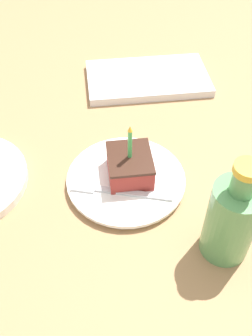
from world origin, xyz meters
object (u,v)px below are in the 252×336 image
plate (126,180)px  marble_board (148,78)px  cake_slice (130,165)px  fork (114,191)px  bottle (232,219)px

plate → marble_board: marble_board is taller
plate → cake_slice: bearing=32.3°
fork → bottle: size_ratio=0.94×
plate → marble_board: 0.35m
plate → fork: (-0.03, -0.03, 0.01)m
plate → marble_board: bearing=73.8°
fork → marble_board: bearing=71.5°
cake_slice → plate: bearing=-147.7°
cake_slice → fork: bearing=-130.7°
marble_board → fork: bearing=-108.5°
plate → bottle: (0.15, -0.16, 0.07)m
bottle → marble_board: bearing=95.7°
marble_board → cake_slice: bearing=-105.2°
bottle → marble_board: size_ratio=0.66×
marble_board → plate: bearing=-106.2°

